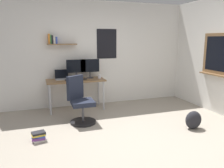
{
  "coord_description": "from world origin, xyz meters",
  "views": [
    {
      "loc": [
        -1.44,
        -3.13,
        1.66
      ],
      "look_at": [
        -0.13,
        0.73,
        0.85
      ],
      "focal_mm": 35.94,
      "sensor_mm": 36.0,
      "label": 1
    }
  ],
  "objects_px": {
    "monitor_secondary": "(90,67)",
    "keyboard": "(73,80)",
    "office_chair": "(80,103)",
    "coffee_mug": "(99,77)",
    "laptop": "(62,77)",
    "monitor_primary": "(76,68)",
    "computer_mouse": "(85,79)",
    "backpack": "(193,120)",
    "desk": "(76,83)",
    "book_stack_on_floor": "(39,136)"
  },
  "relations": [
    {
      "from": "coffee_mug",
      "to": "backpack",
      "type": "relative_size",
      "value": 0.27
    },
    {
      "from": "coffee_mug",
      "to": "book_stack_on_floor",
      "type": "xyz_separation_m",
      "value": [
        -1.47,
        -1.51,
        -0.7
      ]
    },
    {
      "from": "office_chair",
      "to": "monitor_primary",
      "type": "relative_size",
      "value": 2.05
    },
    {
      "from": "keyboard",
      "to": "office_chair",
      "type": "bearing_deg",
      "value": -90.0
    },
    {
      "from": "coffee_mug",
      "to": "computer_mouse",
      "type": "bearing_deg",
      "value": -172.16
    },
    {
      "from": "office_chair",
      "to": "coffee_mug",
      "type": "distance_m",
      "value": 1.14
    },
    {
      "from": "monitor_primary",
      "to": "backpack",
      "type": "distance_m",
      "value": 2.85
    },
    {
      "from": "laptop",
      "to": "monitor_primary",
      "type": "relative_size",
      "value": 0.67
    },
    {
      "from": "backpack",
      "to": "monitor_secondary",
      "type": "bearing_deg",
      "value": 127.12
    },
    {
      "from": "keyboard",
      "to": "coffee_mug",
      "type": "distance_m",
      "value": 0.65
    },
    {
      "from": "monitor_secondary",
      "to": "backpack",
      "type": "relative_size",
      "value": 1.35
    },
    {
      "from": "office_chair",
      "to": "laptop",
      "type": "relative_size",
      "value": 3.06
    },
    {
      "from": "desk",
      "to": "computer_mouse",
      "type": "bearing_deg",
      "value": -19.13
    },
    {
      "from": "desk",
      "to": "monitor_secondary",
      "type": "bearing_deg",
      "value": 14.28
    },
    {
      "from": "office_chair",
      "to": "monitor_secondary",
      "type": "xyz_separation_m",
      "value": [
        0.44,
        0.99,
        0.59
      ]
    },
    {
      "from": "office_chair",
      "to": "monitor_secondary",
      "type": "bearing_deg",
      "value": 66.09
    },
    {
      "from": "desk",
      "to": "book_stack_on_floor",
      "type": "xyz_separation_m",
      "value": [
        -0.9,
        -1.53,
        -0.57
      ]
    },
    {
      "from": "computer_mouse",
      "to": "backpack",
      "type": "height_order",
      "value": "computer_mouse"
    },
    {
      "from": "laptop",
      "to": "book_stack_on_floor",
      "type": "xyz_separation_m",
      "value": [
        -0.59,
        -1.67,
        -0.7
      ]
    },
    {
      "from": "office_chair",
      "to": "coffee_mug",
      "type": "height_order",
      "value": "office_chair"
    },
    {
      "from": "coffee_mug",
      "to": "backpack",
      "type": "xyz_separation_m",
      "value": [
        1.31,
        -1.88,
        -0.6
      ]
    },
    {
      "from": "computer_mouse",
      "to": "keyboard",
      "type": "bearing_deg",
      "value": 180.0
    },
    {
      "from": "computer_mouse",
      "to": "coffee_mug",
      "type": "bearing_deg",
      "value": 7.84
    },
    {
      "from": "monitor_primary",
      "to": "computer_mouse",
      "type": "xyz_separation_m",
      "value": [
        0.18,
        -0.17,
        -0.25
      ]
    },
    {
      "from": "monitor_secondary",
      "to": "keyboard",
      "type": "distance_m",
      "value": 0.54
    },
    {
      "from": "desk",
      "to": "computer_mouse",
      "type": "height_order",
      "value": "computer_mouse"
    },
    {
      "from": "desk",
      "to": "laptop",
      "type": "xyz_separation_m",
      "value": [
        -0.3,
        0.14,
        0.13
      ]
    },
    {
      "from": "coffee_mug",
      "to": "laptop",
      "type": "bearing_deg",
      "value": 169.28
    },
    {
      "from": "computer_mouse",
      "to": "book_stack_on_floor",
      "type": "distance_m",
      "value": 1.95
    },
    {
      "from": "monitor_primary",
      "to": "book_stack_on_floor",
      "type": "bearing_deg",
      "value": -119.78
    },
    {
      "from": "desk",
      "to": "monitor_primary",
      "type": "distance_m",
      "value": 0.36
    },
    {
      "from": "desk",
      "to": "monitor_primary",
      "type": "xyz_separation_m",
      "value": [
        0.03,
        0.09,
        0.35
      ]
    },
    {
      "from": "book_stack_on_floor",
      "to": "laptop",
      "type": "bearing_deg",
      "value": 70.52
    },
    {
      "from": "coffee_mug",
      "to": "office_chair",
      "type": "bearing_deg",
      "value": -126.4
    },
    {
      "from": "desk",
      "to": "book_stack_on_floor",
      "type": "relative_size",
      "value": 5.48
    },
    {
      "from": "laptop",
      "to": "monitor_secondary",
      "type": "bearing_deg",
      "value": -4.08
    },
    {
      "from": "monitor_secondary",
      "to": "computer_mouse",
      "type": "xyz_separation_m",
      "value": [
        -0.16,
        -0.17,
        -0.25
      ]
    },
    {
      "from": "coffee_mug",
      "to": "backpack",
      "type": "bearing_deg",
      "value": -55.16
    },
    {
      "from": "monitor_primary",
      "to": "book_stack_on_floor",
      "type": "distance_m",
      "value": 2.08
    },
    {
      "from": "office_chair",
      "to": "book_stack_on_floor",
      "type": "relative_size",
      "value": 3.85
    },
    {
      "from": "coffee_mug",
      "to": "book_stack_on_floor",
      "type": "relative_size",
      "value": 0.37
    },
    {
      "from": "desk",
      "to": "monitor_primary",
      "type": "relative_size",
      "value": 2.91
    },
    {
      "from": "keyboard",
      "to": "backpack",
      "type": "height_order",
      "value": "keyboard"
    },
    {
      "from": "keyboard",
      "to": "coffee_mug",
      "type": "height_order",
      "value": "coffee_mug"
    },
    {
      "from": "monitor_secondary",
      "to": "office_chair",
      "type": "bearing_deg",
      "value": -113.91
    },
    {
      "from": "coffee_mug",
      "to": "desk",
      "type": "bearing_deg",
      "value": 177.64
    },
    {
      "from": "office_chair",
      "to": "keyboard",
      "type": "relative_size",
      "value": 2.57
    },
    {
      "from": "keyboard",
      "to": "laptop",
      "type": "bearing_deg",
      "value": 137.52
    },
    {
      "from": "office_chair",
      "to": "backpack",
      "type": "distance_m",
      "value": 2.21
    },
    {
      "from": "office_chair",
      "to": "book_stack_on_floor",
      "type": "bearing_deg",
      "value": -142.6
    }
  ]
}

